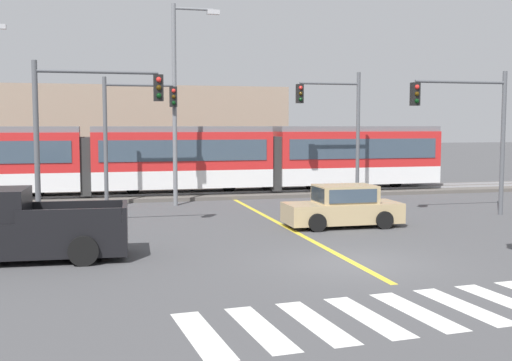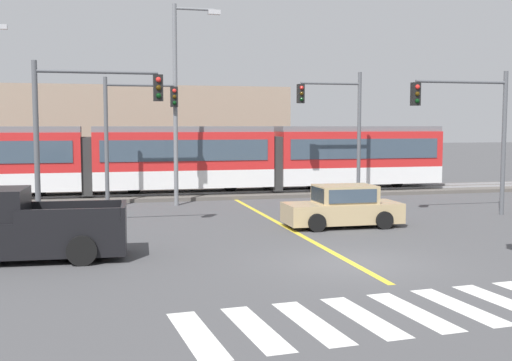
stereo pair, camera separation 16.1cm
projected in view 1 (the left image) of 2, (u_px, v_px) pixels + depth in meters
The scene contains 21 objects.
ground_plane at pixel (354, 263), 17.16m from camera, with size 200.00×200.00×0.00m, color #474749.
track_bed at pixel (227, 194), 33.47m from camera, with size 120.00×4.00×0.18m, color #56514C.
rail_near at pixel (230, 193), 32.76m from camera, with size 120.00×0.08×0.10m, color #939399.
rail_far at pixel (224, 190), 34.15m from camera, with size 120.00×0.08×0.10m, color #939399.
light_rail_tram at pixel (182, 157), 32.72m from camera, with size 28.00×2.64×3.43m.
crosswalk_stripe_0 at pixel (202, 335), 11.34m from camera, with size 0.56×2.80×0.01m, color silver.
crosswalk_stripe_1 at pixel (260, 328), 11.70m from camera, with size 0.56×2.80×0.01m, color silver.
crosswalk_stripe_2 at pixel (315, 322), 12.05m from camera, with size 0.56×2.80×0.01m, color silver.
crosswalk_stripe_3 at pixel (367, 317), 12.41m from camera, with size 0.56×2.80×0.01m, color silver.
crosswalk_stripe_4 at pixel (416, 311), 12.77m from camera, with size 0.56×2.80×0.01m, color silver.
crosswalk_stripe_5 at pixel (462, 306), 13.13m from camera, with size 0.56×2.80×0.01m, color silver.
crosswalk_stripe_6 at pixel (506, 301), 13.48m from camera, with size 0.56×2.80×0.01m, color silver.
lane_centre_line at pixel (286, 227), 23.21m from camera, with size 0.20×17.26×0.01m, color gold.
sedan_crossing at pixel (343, 208), 23.28m from camera, with size 4.21×1.94×1.52m.
pickup_truck at pixel (22, 230), 17.46m from camera, with size 5.51×2.47×1.98m.
traffic_light_mid_right at pixel (472, 120), 25.76m from camera, with size 4.25×0.38×5.86m.
traffic_light_far_left at pixel (130, 121), 28.33m from camera, with size 3.25×0.38×5.78m.
traffic_light_mid_left at pixel (83, 118), 21.30m from camera, with size 4.25×0.38×5.80m.
traffic_light_far_right at pixel (338, 118), 30.96m from camera, with size 3.25×0.38×6.23m.
street_lamp_centre at pixel (179, 93), 28.98m from camera, with size 2.18×0.28×9.08m.
building_backdrop_far at pixel (123, 133), 43.19m from camera, with size 21.55×6.00×6.19m, color gray.
Camera 1 is at (-6.72, -15.73, 3.72)m, focal length 45.00 mm.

